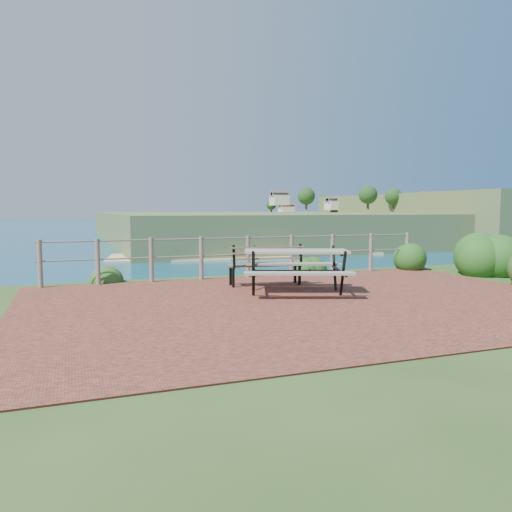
# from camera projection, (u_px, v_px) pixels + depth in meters

# --- Properties ---
(ground) EXTENTS (10.00, 7.00, 0.12)m
(ground) POSITION_uv_depth(u_px,v_px,m) (310.00, 302.00, 8.90)
(ground) COLOR #5E2A22
(ground) RESTS_ON ground
(ocean) EXTENTS (1200.00, 1200.00, 0.00)m
(ocean) POSITION_uv_depth(u_px,v_px,m) (81.00, 213.00, 195.53)
(ocean) COLOR #156682
(ocean) RESTS_ON ground
(safety_railing) EXTENTS (9.40, 0.10, 1.00)m
(safety_railing) POSITION_uv_depth(u_px,v_px,m) (248.00, 254.00, 11.98)
(safety_railing) COLOR #6B5B4C
(safety_railing) RESTS_ON ground
(distant_bay) EXTENTS (290.00, 232.36, 24.00)m
(distant_bay) POSITION_uv_depth(u_px,v_px,m) (434.00, 215.00, 258.18)
(distant_bay) COLOR #4F6532
(distant_bay) RESTS_ON ground
(picnic_table) EXTENTS (2.15, 1.64, 0.84)m
(picnic_table) POSITION_uv_depth(u_px,v_px,m) (296.00, 267.00, 9.71)
(picnic_table) COLOR gray
(picnic_table) RESTS_ON ground
(park_bench) EXTENTS (1.62, 0.56, 0.89)m
(park_bench) POSITION_uv_depth(u_px,v_px,m) (265.00, 259.00, 10.74)
(park_bench) COLOR brown
(park_bench) RESTS_ON ground
(shrub_right_front) EXTENTS (1.37, 1.37, 1.95)m
(shrub_right_front) POSITION_uv_depth(u_px,v_px,m) (477.00, 275.00, 12.63)
(shrub_right_front) COLOR #194A16
(shrub_right_front) RESTS_ON ground
(shrub_right_edge) EXTENTS (1.02, 1.02, 1.45)m
(shrub_right_edge) POSITION_uv_depth(u_px,v_px,m) (406.00, 269.00, 13.91)
(shrub_right_edge) COLOR #194A16
(shrub_right_edge) RESTS_ON ground
(shrub_lip_west) EXTENTS (0.83, 0.83, 0.59)m
(shrub_lip_west) POSITION_uv_depth(u_px,v_px,m) (109.00, 280.00, 11.60)
(shrub_lip_west) COLOR #20481B
(shrub_lip_west) RESTS_ON ground
(shrub_lip_east) EXTENTS (0.85, 0.85, 0.62)m
(shrub_lip_east) POSITION_uv_depth(u_px,v_px,m) (302.00, 270.00, 13.49)
(shrub_lip_east) COLOR #194A16
(shrub_lip_east) RESTS_ON ground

